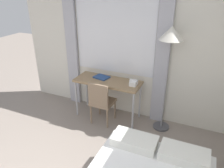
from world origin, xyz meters
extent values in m
cube|color=silver|center=(0.00, 3.01, 1.35)|extent=(4.64, 0.05, 2.70)
cube|color=white|center=(-0.35, 2.98, 1.60)|extent=(1.55, 0.01, 1.50)
cube|color=#B2B2BC|center=(-1.27, 2.93, 1.30)|extent=(0.24, 0.06, 2.60)
cube|color=#B2B2BC|center=(0.56, 2.93, 1.30)|extent=(0.24, 0.06, 2.60)
cube|color=#937551|center=(-0.35, 2.68, 0.76)|extent=(1.25, 0.49, 0.04)
cylinder|color=#B2B2B7|center=(-0.94, 2.47, 0.37)|extent=(0.04, 0.04, 0.74)
cylinder|color=#B2B2B7|center=(0.23, 2.47, 0.37)|extent=(0.04, 0.04, 0.74)
cylinder|color=#B2B2B7|center=(-0.94, 2.88, 0.37)|extent=(0.04, 0.04, 0.74)
cylinder|color=#B2B2B7|center=(0.23, 2.88, 0.37)|extent=(0.04, 0.04, 0.74)
cube|color=#8C7259|center=(-0.36, 2.48, 0.42)|extent=(0.41, 0.41, 0.05)
cube|color=#8C7259|center=(-0.37, 2.30, 0.65)|extent=(0.38, 0.04, 0.41)
cylinder|color=#8C7259|center=(-0.54, 2.32, 0.20)|extent=(0.03, 0.03, 0.39)
cylinder|color=#8C7259|center=(-0.20, 2.31, 0.20)|extent=(0.03, 0.03, 0.39)
cylinder|color=#8C7259|center=(-0.53, 2.66, 0.20)|extent=(0.03, 0.03, 0.39)
cylinder|color=#8C7259|center=(-0.19, 2.65, 0.20)|extent=(0.03, 0.03, 0.39)
cube|color=silver|center=(0.57, 1.52, 0.55)|extent=(0.59, 0.32, 0.12)
cube|color=silver|center=(1.20, 1.52, 0.55)|extent=(0.59, 0.32, 0.12)
cylinder|color=#4C4C51|center=(0.71, 2.73, 0.01)|extent=(0.29, 0.29, 0.03)
cylinder|color=gray|center=(0.71, 2.73, 0.83)|extent=(0.02, 0.02, 1.61)
cone|color=silver|center=(0.71, 2.73, 1.74)|extent=(0.38, 0.38, 0.22)
cube|color=white|center=(0.15, 2.68, 0.82)|extent=(0.12, 0.16, 0.08)
cube|color=white|center=(0.15, 2.68, 0.87)|extent=(0.14, 0.06, 0.02)
cube|color=navy|center=(-0.52, 2.75, 0.79)|extent=(0.32, 0.27, 0.02)
cube|color=white|center=(-0.52, 2.75, 0.80)|extent=(0.30, 0.25, 0.01)
camera|label=1|loc=(1.22, -0.69, 2.45)|focal=35.00mm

